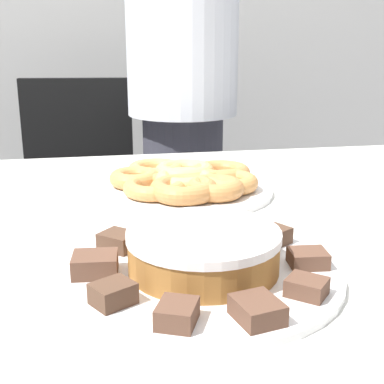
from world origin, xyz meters
name	(u,v)px	position (x,y,z in m)	size (l,w,h in m)	color
table	(151,254)	(0.00, 0.00, 0.65)	(1.78, 1.05, 0.72)	silver
person_standing	(183,98)	(0.19, 0.80, 0.84)	(0.35, 0.35, 1.60)	#383842
office_chair_left	(76,216)	(-0.17, 0.93, 0.42)	(0.49, 0.49, 0.89)	black
plate_cake	(203,273)	(0.04, -0.26, 0.73)	(0.37, 0.37, 0.01)	white
plate_donuts	(185,191)	(0.09, 0.14, 0.73)	(0.36, 0.36, 0.01)	white
frosted_cake	(204,250)	(0.04, -0.26, 0.76)	(0.20, 0.20, 0.06)	#9E662D
lamington_0	(308,258)	(0.19, -0.27, 0.74)	(0.05, 0.05, 0.02)	brown
lamington_1	(274,236)	(0.17, -0.18, 0.75)	(0.06, 0.06, 0.02)	#513828
lamington_2	(222,226)	(0.10, -0.12, 0.74)	(0.07, 0.07, 0.02)	brown
lamington_3	(166,228)	(0.01, -0.12, 0.74)	(0.05, 0.05, 0.02)	brown
lamington_4	(119,241)	(-0.06, -0.16, 0.75)	(0.07, 0.07, 0.02)	#513828
lamington_5	(95,264)	(-0.10, -0.24, 0.75)	(0.06, 0.05, 0.03)	brown
lamington_6	(113,294)	(-0.08, -0.33, 0.75)	(0.06, 0.06, 0.03)	#513828
lamington_7	(177,314)	(-0.01, -0.39, 0.75)	(0.06, 0.06, 0.02)	brown
lamington_8	(257,310)	(0.08, -0.39, 0.75)	(0.06, 0.06, 0.02)	brown
lamington_9	(307,287)	(0.15, -0.35, 0.74)	(0.06, 0.06, 0.02)	brown
donut_0	(185,180)	(0.09, 0.14, 0.75)	(0.12, 0.12, 0.03)	#E5AD66
donut_1	(184,189)	(0.07, 0.07, 0.75)	(0.13, 0.13, 0.04)	#C68447
donut_2	(215,188)	(0.13, 0.07, 0.75)	(0.11, 0.11, 0.03)	#C68447
donut_3	(229,182)	(0.17, 0.11, 0.75)	(0.12, 0.12, 0.03)	#D18E4C
donut_4	(221,173)	(0.17, 0.19, 0.75)	(0.13, 0.13, 0.03)	#C68447
donut_5	(184,172)	(0.10, 0.20, 0.75)	(0.13, 0.13, 0.04)	#E5AD66
donut_6	(156,170)	(0.04, 0.24, 0.75)	(0.12, 0.12, 0.03)	tan
donut_7	(135,178)	(-0.01, 0.18, 0.75)	(0.10, 0.10, 0.03)	#D18E4C
donut_8	(155,187)	(0.02, 0.10, 0.75)	(0.13, 0.13, 0.03)	#D18E4C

